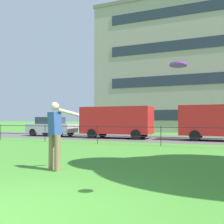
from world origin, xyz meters
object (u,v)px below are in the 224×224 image
Objects in this scene: car_silver_far_right at (52,126)px; panel_van_right at (117,120)px; panel_van_far_left at (222,121)px; person_thrower at (55,133)px; frisbee at (178,65)px.

panel_van_right reaches higher than car_silver_far_right.
panel_van_far_left is (12.76, -0.05, 0.49)m from car_silver_far_right.
person_thrower is at bearing -54.00° from car_silver_far_right.
frisbee reaches higher than car_silver_far_right.
panel_van_far_left reaches higher than car_silver_far_right.
frisbee is at bearing -48.34° from car_silver_far_right.
frisbee is at bearing -64.53° from panel_van_right.
panel_van_right is at bearing 104.00° from person_thrower.
person_thrower is 12.66m from panel_van_far_left.
frisbee is 18.46m from car_silver_far_right.
person_thrower is 0.36× the size of panel_van_far_left.
frisbee reaches higher than person_thrower.
car_silver_far_right is (-8.76, 12.06, -0.20)m from person_thrower.
frisbee is 14.92m from panel_van_right.
person_thrower is 5.42× the size of frisbee.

